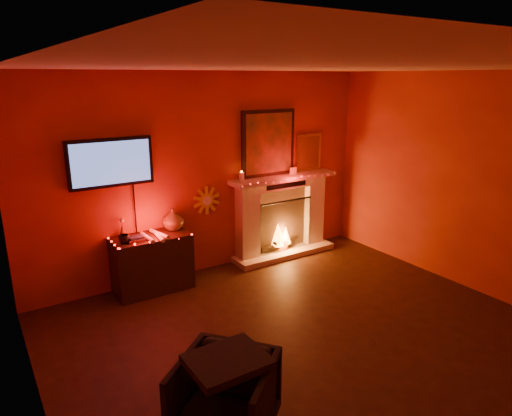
{
  "coord_description": "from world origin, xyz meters",
  "views": [
    {
      "loc": [
        -2.73,
        -2.93,
        2.62
      ],
      "look_at": [
        0.25,
        1.7,
        1.03
      ],
      "focal_mm": 32.0,
      "sensor_mm": 36.0,
      "label": 1
    }
  ],
  "objects_px": {
    "console_table": "(153,260)",
    "armchair": "(225,399)",
    "sunburst_clock": "(207,200)",
    "tv": "(111,163)",
    "fireplace": "(281,208)"
  },
  "relations": [
    {
      "from": "sunburst_clock",
      "to": "tv",
      "type": "bearing_deg",
      "value": -178.76
    },
    {
      "from": "tv",
      "to": "armchair",
      "type": "height_order",
      "value": "tv"
    },
    {
      "from": "console_table",
      "to": "armchair",
      "type": "height_order",
      "value": "console_table"
    },
    {
      "from": "fireplace",
      "to": "sunburst_clock",
      "type": "bearing_deg",
      "value": 175.63
    },
    {
      "from": "sunburst_clock",
      "to": "armchair",
      "type": "relative_size",
      "value": 0.57
    },
    {
      "from": "console_table",
      "to": "sunburst_clock",
      "type": "bearing_deg",
      "value": 13.79
    },
    {
      "from": "fireplace",
      "to": "console_table",
      "type": "relative_size",
      "value": 2.16
    },
    {
      "from": "fireplace",
      "to": "armchair",
      "type": "height_order",
      "value": "fireplace"
    },
    {
      "from": "armchair",
      "to": "sunburst_clock",
      "type": "bearing_deg",
      "value": 115.79
    },
    {
      "from": "console_table",
      "to": "armchair",
      "type": "relative_size",
      "value": 1.42
    },
    {
      "from": "fireplace",
      "to": "armchair",
      "type": "distance_m",
      "value": 3.78
    },
    {
      "from": "console_table",
      "to": "fireplace",
      "type": "bearing_deg",
      "value": 3.46
    },
    {
      "from": "sunburst_clock",
      "to": "console_table",
      "type": "height_order",
      "value": "sunburst_clock"
    },
    {
      "from": "fireplace",
      "to": "sunburst_clock",
      "type": "distance_m",
      "value": 1.23
    },
    {
      "from": "armchair",
      "to": "console_table",
      "type": "bearing_deg",
      "value": 131.02
    }
  ]
}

